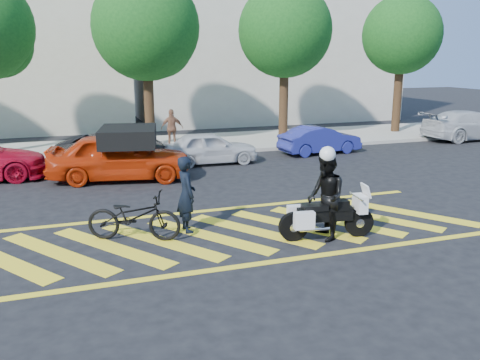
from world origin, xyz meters
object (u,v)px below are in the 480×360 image
object	(u,v)px
officer_bike	(186,194)
parked_right	(320,140)
officer_moto	(326,197)
police_motorcycle	(325,216)
parked_far_right	(469,125)
parked_mid_left	(118,149)
red_convertible	(119,157)
parked_mid_right	(210,148)
bicycle	(134,216)

from	to	relation	value
officer_bike	parked_right	xyz separation A→B (m)	(7.60, 7.83, -0.32)
officer_moto	police_motorcycle	bearing A→B (deg)	115.68
officer_bike	police_motorcycle	world-z (taller)	officer_bike
parked_right	parked_far_right	distance (m)	8.75
police_motorcycle	parked_mid_left	distance (m)	10.32
officer_moto	parked_mid_left	world-z (taller)	officer_moto
officer_moto	parked_far_right	size ratio (longest dim) A/B	0.40
officer_moto	red_convertible	size ratio (longest dim) A/B	0.42
officer_bike	parked_mid_right	size ratio (longest dim) A/B	0.50
officer_bike	parked_mid_right	xyz separation A→B (m)	(2.60, 7.31, -0.28)
officer_moto	parked_far_right	bearing A→B (deg)	135.10
police_motorcycle	parked_mid_left	world-z (taller)	parked_mid_left
officer_moto	red_convertible	world-z (taller)	officer_moto
parked_right	red_convertible	bearing A→B (deg)	97.61
red_convertible	parked_mid_right	world-z (taller)	red_convertible
police_motorcycle	red_convertible	distance (m)	8.20
officer_moto	officer_bike	bearing A→B (deg)	-110.26
officer_moto	parked_far_right	distance (m)	16.90
bicycle	parked_right	world-z (taller)	parked_right
parked_mid_right	parked_right	distance (m)	5.03
parked_mid_right	officer_moto	bearing A→B (deg)	-177.11
parked_right	bicycle	bearing A→B (deg)	126.05
bicycle	parked_mid_right	bearing A→B (deg)	-4.33
police_motorcycle	parked_far_right	distance (m)	16.89
officer_bike	bicycle	distance (m)	1.32
parked_right	parked_far_right	world-z (taller)	parked_far_right
officer_moto	parked_right	world-z (taller)	officer_moto
red_convertible	parked_right	bearing A→B (deg)	-65.47
officer_moto	parked_mid_right	world-z (taller)	officer_moto
parked_mid_left	parked_far_right	distance (m)	17.07
police_motorcycle	parked_mid_right	world-z (taller)	parked_mid_right
parked_mid_right	parked_far_right	size ratio (longest dim) A/B	0.74
parked_mid_right	parked_far_right	distance (m)	13.77
red_convertible	parked_far_right	distance (m)	17.50
parked_mid_left	parked_mid_right	world-z (taller)	parked_mid_left
officer_bike	police_motorcycle	distance (m)	3.25
parked_far_right	police_motorcycle	bearing A→B (deg)	126.64
parked_far_right	officer_bike	bearing A→B (deg)	117.50
parked_mid_left	police_motorcycle	bearing A→B (deg)	-160.89
officer_moto	parked_mid_left	distance (m)	10.32
bicycle	red_convertible	size ratio (longest dim) A/B	0.46
parked_mid_left	parked_mid_right	distance (m)	3.46
parked_mid_right	red_convertible	bearing A→B (deg)	115.13
police_motorcycle	parked_far_right	size ratio (longest dim) A/B	0.45
officer_bike	parked_far_right	distance (m)	18.48
bicycle	parked_right	xyz separation A→B (m)	(8.85, 8.02, 0.03)
parked_mid_left	officer_bike	bearing A→B (deg)	-176.08
parked_mid_left	parked_right	xyz separation A→B (m)	(8.36, -0.32, -0.05)
parked_mid_right	parked_right	bearing A→B (deg)	-82.77
officer_moto	bicycle	bearing A→B (deg)	-100.11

